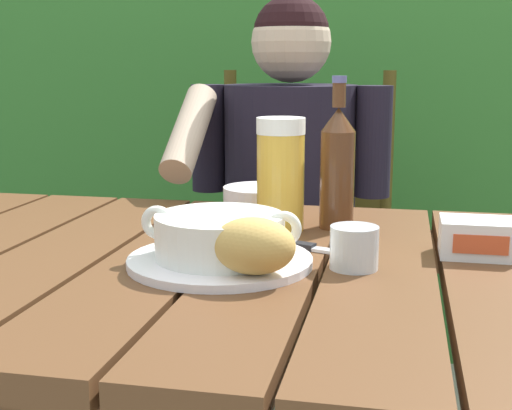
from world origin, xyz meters
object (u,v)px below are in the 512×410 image
(person_eating, at_px, (286,201))
(serving_plate, at_px, (220,261))
(beer_bottle, at_px, (337,166))
(butter_tub, at_px, (478,238))
(table_knife, at_px, (312,248))
(soup_bowl, at_px, (220,235))
(diner_bowl, at_px, (259,200))
(chair_near_diner, at_px, (298,266))
(beer_glass, at_px, (281,174))
(water_glass_small, at_px, (354,248))
(bread_roll, at_px, (250,246))

(person_eating, relative_size, serving_plate, 4.43)
(serving_plate, height_order, beer_bottle, beer_bottle)
(serving_plate, bearing_deg, butter_tub, 19.00)
(butter_tub, height_order, table_knife, butter_tub)
(serving_plate, distance_m, butter_tub, 0.39)
(person_eating, xyz_separation_m, butter_tub, (0.39, -0.57, 0.07))
(person_eating, bearing_deg, beer_bottle, -69.35)
(person_eating, bearing_deg, butter_tub, -55.77)
(person_eating, bearing_deg, table_knife, -76.75)
(beer_bottle, bearing_deg, soup_bowl, -117.77)
(serving_plate, xyz_separation_m, diner_bowl, (-0.02, 0.36, 0.02))
(serving_plate, distance_m, diner_bowl, 0.36)
(serving_plate, bearing_deg, diner_bowl, 92.48)
(chair_near_diner, height_order, person_eating, person_eating)
(soup_bowl, xyz_separation_m, beer_glass, (0.05, 0.24, 0.05))
(beer_glass, xyz_separation_m, diner_bowl, (-0.06, 0.12, -0.07))
(chair_near_diner, distance_m, table_knife, 0.85)
(soup_bowl, xyz_separation_m, beer_bottle, (0.14, 0.27, 0.07))
(water_glass_small, relative_size, diner_bowl, 0.50)
(serving_plate, xyz_separation_m, bread_roll, (0.06, -0.07, 0.04))
(water_glass_small, distance_m, butter_tub, 0.21)
(diner_bowl, bearing_deg, butter_tub, -31.13)
(soup_bowl, relative_size, beer_glass, 1.21)
(serving_plate, xyz_separation_m, beer_bottle, (0.14, 0.27, 0.10))
(chair_near_diner, bearing_deg, soup_bowl, -89.01)
(table_knife, bearing_deg, chair_near_diner, 99.70)
(soup_bowl, xyz_separation_m, butter_tub, (0.37, 0.13, -0.02))
(soup_bowl, bearing_deg, table_knife, 41.76)
(beer_bottle, relative_size, water_glass_small, 3.85)
(beer_bottle, height_order, water_glass_small, beer_bottle)
(beer_bottle, bearing_deg, beer_glass, -161.16)
(diner_bowl, bearing_deg, serving_plate, -87.52)
(soup_bowl, xyz_separation_m, diner_bowl, (-0.02, 0.36, -0.02))
(beer_glass, relative_size, water_glass_small, 2.83)
(diner_bowl, bearing_deg, bread_roll, -80.00)
(bread_roll, bearing_deg, person_eating, 95.86)
(chair_near_diner, height_order, diner_bowl, chair_near_diner)
(butter_tub, bearing_deg, soup_bowl, -161.00)
(beer_glass, xyz_separation_m, butter_tub, (0.32, -0.11, -0.07))
(diner_bowl, bearing_deg, table_knife, -61.69)
(table_knife, bearing_deg, soup_bowl, -138.24)
(person_eating, height_order, soup_bowl, person_eating)
(bread_roll, bearing_deg, beer_bottle, 76.45)
(person_eating, bearing_deg, diner_bowl, -89.49)
(chair_near_diner, height_order, water_glass_small, chair_near_diner)
(beer_bottle, distance_m, butter_tub, 0.28)
(soup_bowl, bearing_deg, water_glass_small, 6.52)
(person_eating, distance_m, diner_bowl, 0.34)
(bread_roll, distance_m, butter_tub, 0.37)
(soup_bowl, bearing_deg, serving_plate, -153.43)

